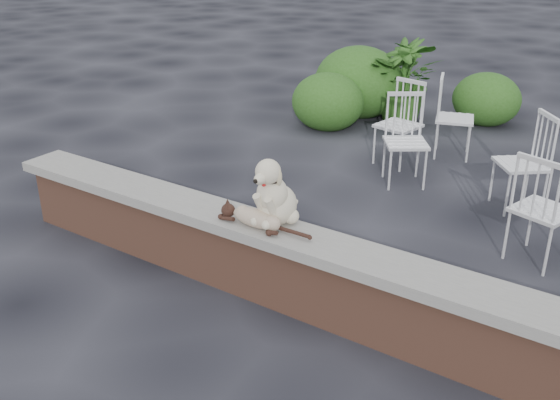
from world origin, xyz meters
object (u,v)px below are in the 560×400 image
Objects in this scene: chair_c at (544,208)px; chair_b at (398,124)px; dog at (278,189)px; potted_plant_b at (403,80)px; potted_plant_a at (406,80)px; chair_d at (522,162)px; chair_a at (406,141)px; cat at (256,217)px; chair_e at (455,117)px.

chair_b is at bearing -20.21° from chair_c.
dog is 4.71m from potted_plant_b.
potted_plant_a reaches higher than dog.
chair_d is 0.83× the size of potted_plant_a.
chair_a is at bearing 94.04° from dog.
chair_b is 0.85× the size of potted_plant_b.
dog is at bearing -62.69° from chair_d.
chair_c is 1.82m from chair_a.
cat is 0.94× the size of chair_b.
potted_plant_b is (-0.07, 0.03, -0.01)m from potted_plant_a.
potted_plant_a reaches higher than potted_plant_b.
chair_b is 1.74m from potted_plant_b.
cat is 0.94× the size of chair_a.
potted_plant_a is at bearing -173.94° from chair_d.
chair_e is at bearing -37.66° from chair_c.
dog is 0.56× the size of chair_a.
chair_d is at bearing -43.86° from potted_plant_b.
chair_d is at bearing 69.05° from dog.
chair_a is (-0.08, 2.48, -0.37)m from dog.
chair_e is at bearing 64.67° from chair_b.
chair_e is 0.83× the size of potted_plant_a.
dog is 4.66m from potted_plant_a.
dog is 0.59× the size of cat.
chair_a is (0.00, 2.63, -0.19)m from cat.
cat is 0.94× the size of chair_e.
potted_plant_a is (-1.00, 4.55, -0.28)m from dog.
cat is 0.94× the size of chair_d.
chair_c is at bearing -26.36° from chair_b.
chair_b is at bearing -146.76° from chair_d.
chair_e is at bearing 91.52° from dog.
dog reaches higher than cat.
cat is at bearing 63.73° from chair_c.
chair_a is at bearing -47.82° from chair_b.
chair_c is (1.89, -1.40, 0.00)m from chair_b.
chair_e is (0.12, 1.11, 0.00)m from chair_a.
chair_d and chair_e have the same top height.
chair_a is (-1.58, 0.91, 0.00)m from chair_c.
potted_plant_b is (-1.11, 1.00, 0.09)m from chair_e.
cat is at bearing -115.88° from dog.
chair_d is 0.85× the size of potted_plant_b.
chair_b is (-0.39, 2.97, -0.37)m from dog.
dog is 0.56× the size of chair_e.
chair_d and chair_b have the same top height.
potted_plant_a reaches higher than cat.
chair_b is (-1.47, 0.45, 0.00)m from chair_d.
chair_c is 1.00× the size of chair_e.
chair_d is 2.90m from potted_plant_a.
cat is 3.74m from chair_e.
chair_c is 0.85× the size of potted_plant_b.
potted_plant_a is 0.07m from potted_plant_b.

